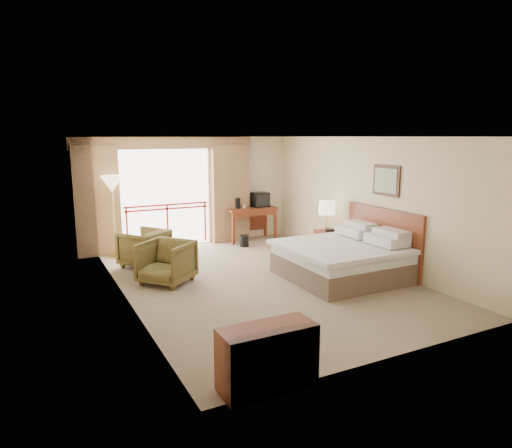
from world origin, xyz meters
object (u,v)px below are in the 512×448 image
armchair_far (145,266)px  bed (344,259)px  wastebasket (244,241)px  floor_lamp (112,187)px  table_lamp (327,208)px  side_table (144,259)px  desk (249,214)px  nightstand (327,244)px  tv (260,200)px  armchair_near (167,283)px  dresser (268,358)px

armchair_far → bed: bearing=106.1°
wastebasket → floor_lamp: 3.40m
table_lamp → side_table: bearing=173.6°
desk → side_table: desk is taller
desk → wastebasket: size_ratio=4.66×
desk → table_lamp: bearing=-71.1°
nightstand → table_lamp: 0.81m
floor_lamp → table_lamp: bearing=-26.6°
side_table → wastebasket: bearing=24.7°
bed → desk: (-0.14, 3.85, 0.30)m
tv → armchair_far: tv is taller
tv → armchair_far: 3.77m
armchair_near → side_table: 0.80m
bed → nightstand: 1.54m
dresser → tv: bearing=60.1°
table_lamp → floor_lamp: floor_lamp is taller
armchair_far → dresser: bearing=54.8°
table_lamp → armchair_far: table_lamp is taller
table_lamp → armchair_near: bearing=-176.6°
tv → side_table: size_ratio=0.86×
tv → floor_lamp: (-3.81, -0.19, 0.54)m
bed → wastebasket: (-0.61, 3.19, -0.23)m
bed → wastebasket: bed is taller
nightstand → side_table: bearing=176.4°
tv → desk: bearing=164.8°
side_table → nightstand: bearing=-7.1°
table_lamp → armchair_far: bearing=164.1°
armchair_far → side_table: (-0.15, -0.65, 0.34)m
table_lamp → tv: bearing=101.5°
nightstand → armchair_near: nightstand is taller
wastebasket → tv: bearing=38.2°
desk → floor_lamp: floor_lamp is taller
table_lamp → desk: (-0.77, 2.40, -0.44)m
bed → desk: size_ratio=1.60×
nightstand → side_table: (-4.03, 0.50, 0.03)m
desk → tv: bearing=-11.1°
side_table → armchair_far: bearing=76.8°
armchair_near → tv: bearing=87.6°
dresser → bed: bearing=38.4°
wastebasket → armchair_far: (-2.64, -0.63, -0.14)m
nightstand → tv: tv is taller
nightstand → side_table: size_ratio=1.24×
nightstand → floor_lamp: floor_lamp is taller
armchair_far → dresser: size_ratio=0.81×
tv → dresser: 7.44m
nightstand → floor_lamp: bearing=156.4°
floor_lamp → nightstand: bearing=-27.1°
desk → dresser: desk is taller
bed → armchair_near: bearing=158.6°
floor_lamp → dresser: floor_lamp is taller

